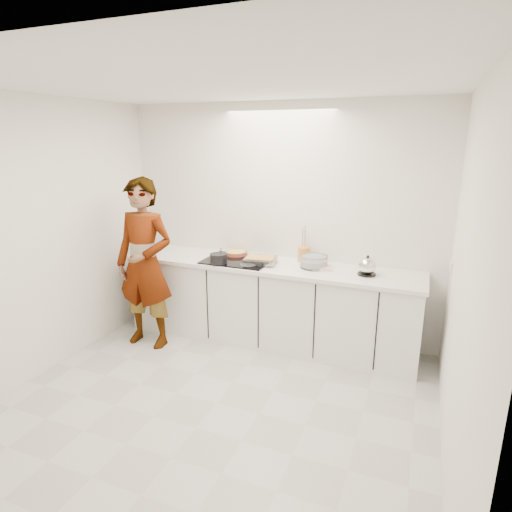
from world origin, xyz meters
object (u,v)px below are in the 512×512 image
at_px(baking_dish, 260,260).
at_px(kettle, 367,267).
at_px(saucepan, 218,258).
at_px(utensil_crock, 304,254).
at_px(hob, 238,260).
at_px(cook, 145,264).
at_px(mixing_bowl, 314,262).
at_px(tart_dish, 236,253).

distance_m(baking_dish, kettle, 1.11).
bearing_deg(kettle, saucepan, -172.06).
distance_m(kettle, utensil_crock, 0.75).
height_order(hob, utensil_crock, utensil_crock).
xyz_separation_m(hob, saucepan, (-0.14, -0.20, 0.06)).
bearing_deg(utensil_crock, cook, -153.97).
xyz_separation_m(mixing_bowl, cook, (-1.70, -0.57, -0.05)).
height_order(baking_dish, cook, cook).
relative_size(hob, saucepan, 3.05).
height_order(hob, kettle, kettle).
distance_m(utensil_crock, cook, 1.72).
bearing_deg(cook, utensil_crock, 24.85).
relative_size(tart_dish, cook, 0.14).
bearing_deg(hob, cook, -149.40).
height_order(baking_dish, utensil_crock, utensil_crock).
height_order(utensil_crock, cook, cook).
relative_size(saucepan, mixing_bowl, 0.80).
height_order(tart_dish, baking_dish, baking_dish).
bearing_deg(tart_dish, mixing_bowl, -6.86).
xyz_separation_m(baking_dish, mixing_bowl, (0.56, 0.09, 0.01)).
bearing_deg(cook, baking_dish, 21.82).
xyz_separation_m(tart_dish, baking_dish, (0.38, -0.20, 0.01)).
bearing_deg(mixing_bowl, hob, -175.58).
relative_size(hob, kettle, 3.27).
distance_m(hob, cook, 1.00).
bearing_deg(saucepan, kettle, 7.94).
bearing_deg(saucepan, tart_dish, 84.66).
xyz_separation_m(utensil_crock, cook, (-1.54, -0.75, -0.07)).
bearing_deg(baking_dish, utensil_crock, 33.76).
relative_size(hob, cook, 0.39).
bearing_deg(mixing_bowl, utensil_crock, 131.69).
distance_m(tart_dish, mixing_bowl, 0.95).
bearing_deg(cook, hob, 29.42).
distance_m(mixing_bowl, cook, 1.80).
bearing_deg(mixing_bowl, baking_dish, -170.82).
xyz_separation_m(hob, baking_dish, (0.28, -0.03, 0.04)).
distance_m(mixing_bowl, utensil_crock, 0.24).
xyz_separation_m(tart_dish, cook, (-0.76, -0.69, -0.03)).
bearing_deg(tart_dish, baking_dish, -28.40).
height_order(hob, mixing_bowl, mixing_bowl).
distance_m(hob, kettle, 1.39).
bearing_deg(saucepan, mixing_bowl, 15.22).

